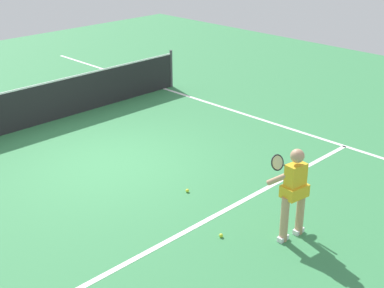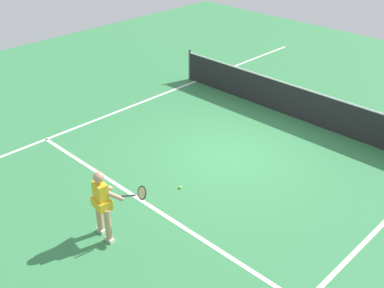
% 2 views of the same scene
% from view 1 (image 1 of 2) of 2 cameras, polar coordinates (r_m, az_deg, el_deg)
% --- Properties ---
extents(ground_plane, '(24.93, 24.93, 0.00)m').
position_cam_1_polar(ground_plane, '(11.57, -8.19, -1.93)').
color(ground_plane, '#38844C').
extents(service_line_marking, '(8.39, 0.10, 0.01)m').
position_cam_1_polar(service_line_marking, '(9.60, 2.72, -7.31)').
color(service_line_marking, white).
rests_on(service_line_marking, ground).
extents(sideline_right_marking, '(0.10, 17.18, 0.01)m').
position_cam_1_polar(sideline_right_marking, '(14.24, 5.33, 3.17)').
color(sideline_right_marking, white).
rests_on(sideline_right_marking, ground).
extents(court_net, '(9.07, 0.08, 1.10)m').
position_cam_1_polar(court_net, '(13.79, -16.03, 3.91)').
color(court_net, '#4C4C51').
rests_on(court_net, ground).
extents(tennis_player, '(0.86, 0.91, 1.55)m').
position_cam_1_polar(tennis_player, '(8.73, 10.53, -4.68)').
color(tennis_player, tan).
rests_on(tennis_player, ground).
extents(tennis_ball_near, '(0.07, 0.07, 0.07)m').
position_cam_1_polar(tennis_ball_near, '(8.97, 3.04, -9.50)').
color(tennis_ball_near, '#D1E533').
rests_on(tennis_ball_near, ground).
extents(tennis_ball_mid, '(0.07, 0.07, 0.07)m').
position_cam_1_polar(tennis_ball_mid, '(10.28, -0.49, -4.88)').
color(tennis_ball_mid, '#D1E533').
rests_on(tennis_ball_mid, ground).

